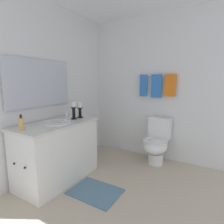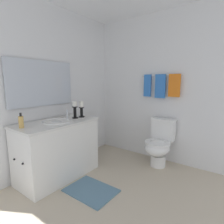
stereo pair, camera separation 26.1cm
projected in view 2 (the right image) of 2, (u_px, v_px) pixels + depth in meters
floor at (120, 192)px, 2.23m from camera, size 2.49×2.50×0.02m
wall_back at (162, 89)px, 3.02m from camera, size 2.49×0.04×2.45m
wall_left at (53, 89)px, 2.76m from camera, size 0.04×2.50×2.45m
vanity_cabinet at (58, 149)px, 2.54m from camera, size 0.58×1.12×0.80m
sink_basin at (57, 124)px, 2.49m from camera, size 0.40×0.40×0.24m
mirror at (42, 83)px, 2.56m from camera, size 0.02×1.01×0.64m
candle_holder_tall at (81, 109)px, 2.78m from camera, size 0.09×0.09×0.25m
candle_holder_short at (75, 109)px, 2.69m from camera, size 0.09×0.09×0.25m
soap_bottle at (21, 122)px, 2.13m from camera, size 0.06×0.06×0.18m
toilet at (159, 144)px, 2.88m from camera, size 0.39×0.54×0.75m
towel_bar at (161, 75)px, 2.94m from camera, size 0.68×0.02×0.02m
towel_near_vanity at (147, 86)px, 3.09m from camera, size 0.13×0.03×0.37m
towel_center at (160, 86)px, 2.95m from camera, size 0.17×0.03×0.39m
towel_near_corner at (174, 85)px, 2.82m from camera, size 0.18×0.03×0.36m
bath_mat at (91, 191)px, 2.24m from camera, size 0.60×0.44×0.02m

